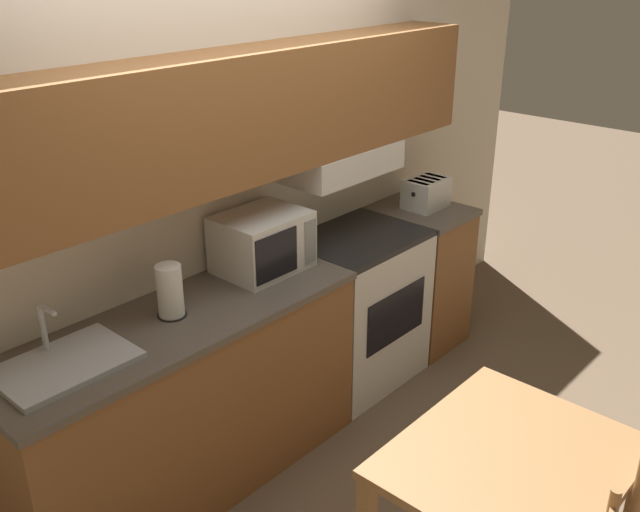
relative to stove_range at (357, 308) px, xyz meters
The scene contains 10 objects.
ground_plane 0.85m from the stove_range, 156.30° to the left, with size 16.00×16.00×0.00m, color brown.
wall_back 1.21m from the stove_range, 160.44° to the left, with size 5.41×0.38×2.55m.
lower_counter_main 1.28m from the stove_range, behind, with size 1.79×0.60×0.93m.
lower_counter_right_stub 0.62m from the stove_range, ahead, with size 0.48×0.60×0.93m.
stove_range is the anchor object (origin of this frame).
microwave 0.91m from the stove_range, behind, with size 0.44×0.35×0.30m.
toaster 0.86m from the stove_range, ahead, with size 0.28×0.20×0.19m.
sink_basin 1.89m from the stove_range, behind, with size 0.52×0.36×0.24m.
paper_towel_roll 1.41m from the stove_range, behind, with size 0.13×0.13×0.24m.
dining_table 1.75m from the stove_range, 122.03° to the right, with size 0.90×0.76×0.76m.
Camera 1 is at (-2.27, -2.63, 2.46)m, focal length 40.00 mm.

